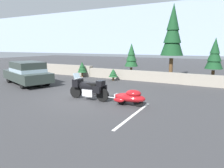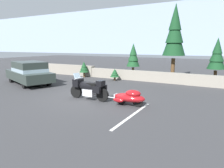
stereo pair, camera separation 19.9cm
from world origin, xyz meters
name	(u,v)px [view 2 (the right image)]	position (x,y,z in m)	size (l,w,h in m)	color
ground_plane	(87,97)	(0.00, 0.00, 0.00)	(80.00, 80.00, 0.00)	#38383A
stone_guard_wall	(128,74)	(-0.56, 6.44, 0.43)	(24.00, 0.58, 0.96)	gray
distant_ridgeline	(212,35)	(0.00, 96.40, 8.00)	(240.00, 80.00, 16.00)	#8C9EB7
touring_motorcycle	(89,88)	(0.40, -0.38, 0.62)	(2.31, 0.76, 1.33)	black
car_shaped_trailer	(130,97)	(2.70, -0.37, 0.41)	(2.20, 0.78, 0.76)	black
suv_at_left_edge	(29,72)	(-5.96, 1.13, 0.84)	(5.18, 3.47, 1.63)	black
pine_tree_tall	(175,33)	(2.66, 8.30, 3.79)	(1.81, 1.81, 6.05)	brown
pine_tree_secondary	(217,55)	(5.83, 7.84, 2.09)	(1.25, 1.25, 3.34)	brown
pine_tree_far_right	(133,56)	(-0.72, 7.90, 1.86)	(1.17, 1.17, 2.98)	brown
pine_sapling_near	(84,68)	(-4.53, 5.80, 0.86)	(0.84, 0.84, 1.37)	brown
pine_sapling_farther	(115,73)	(-1.26, 5.50, 0.59)	(0.75, 0.75, 0.94)	brown
parking_stripe_marker	(133,115)	(3.36, -1.50, 0.00)	(0.12, 3.60, 0.01)	silver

